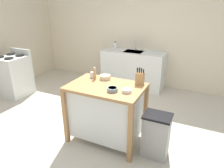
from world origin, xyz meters
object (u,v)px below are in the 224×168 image
(bowl_stoneware_deep, at_px, (112,89))
(stove, at_px, (14,76))
(bowl_ceramic_small, at_px, (127,91))
(drinking_cup, at_px, (92,75))
(trash_bin, at_px, (156,135))
(kitchen_island, at_px, (106,110))
(sink_faucet, at_px, (136,46))
(bowl_ceramic_wide, at_px, (105,77))
(pepper_grinder, at_px, (95,73))
(bottle_dish_soap, at_px, (115,45))
(knife_block, at_px, (140,78))

(bowl_stoneware_deep, xyz_separation_m, stove, (-2.77, 0.71, -0.46))
(bowl_stoneware_deep, distance_m, bowl_ceramic_small, 0.19)
(drinking_cup, xyz_separation_m, trash_bin, (1.11, -0.26, -0.61))
(kitchen_island, distance_m, bowl_stoneware_deep, 0.47)
(trash_bin, xyz_separation_m, sink_faucet, (-1.14, 2.39, 0.68))
(bowl_ceramic_wide, height_order, bowl_ceramic_small, bowl_ceramic_wide)
(kitchen_island, bearing_deg, bowl_ceramic_wide, 119.50)
(pepper_grinder, height_order, bottle_dish_soap, pepper_grinder)
(knife_block, bearing_deg, pepper_grinder, -172.11)
(bottle_dish_soap, bearing_deg, knife_block, -57.32)
(bowl_ceramic_wide, bearing_deg, bowl_stoneware_deep, -51.15)
(bowl_ceramic_small, xyz_separation_m, trash_bin, (0.42, 0.04, -0.59))
(knife_block, xyz_separation_m, pepper_grinder, (-0.68, -0.09, -0.00))
(bowl_ceramic_wide, xyz_separation_m, pepper_grinder, (-0.14, -0.07, 0.06))
(drinking_cup, bearing_deg, knife_block, 3.42)
(drinking_cup, relative_size, stove, 0.09)
(knife_block, relative_size, drinking_cup, 2.77)
(trash_bin, distance_m, sink_faucet, 2.74)
(trash_bin, bearing_deg, stove, 169.49)
(bottle_dish_soap, bearing_deg, drinking_cup, -75.00)
(bowl_stoneware_deep, height_order, drinking_cup, drinking_cup)
(bowl_stoneware_deep, relative_size, bowl_ceramic_small, 1.13)
(bottle_dish_soap, distance_m, stove, 2.48)
(drinking_cup, relative_size, sink_faucet, 0.40)
(trash_bin, xyz_separation_m, stove, (-3.37, 0.63, 0.14))
(bowl_stoneware_deep, distance_m, pepper_grinder, 0.53)
(bowl_ceramic_wide, distance_m, drinking_cup, 0.21)
(bowl_ceramic_wide, distance_m, sink_faucet, 2.13)
(drinking_cup, bearing_deg, bowl_ceramic_wide, 4.72)
(bowl_stoneware_deep, height_order, stove, stove)
(bowl_stoneware_deep, distance_m, drinking_cup, 0.61)
(bowl_stoneware_deep, height_order, bottle_dish_soap, bottle_dish_soap)
(kitchen_island, relative_size, knife_block, 4.37)
(pepper_grinder, height_order, stove, pepper_grinder)
(knife_block, bearing_deg, sink_faucet, 110.46)
(bowl_ceramic_wide, xyz_separation_m, stove, (-2.47, 0.35, -0.46))
(knife_block, bearing_deg, bowl_ceramic_wide, -177.09)
(sink_faucet, bearing_deg, knife_block, -69.54)
(bowl_ceramic_small, bearing_deg, pepper_grinder, 158.07)
(knife_block, distance_m, trash_bin, 0.81)
(bowl_stoneware_deep, xyz_separation_m, bowl_ceramic_wide, (-0.29, 0.37, 0.00))
(bowl_ceramic_small, height_order, pepper_grinder, pepper_grinder)
(bowl_ceramic_small, xyz_separation_m, pepper_grinder, (-0.62, 0.25, 0.07))
(knife_block, xyz_separation_m, drinking_cup, (-0.75, -0.05, -0.05))
(bowl_ceramic_wide, relative_size, drinking_cup, 1.86)
(trash_bin, bearing_deg, bowl_stoneware_deep, -172.02)
(kitchen_island, bearing_deg, stove, 167.59)
(stove, bearing_deg, drinking_cup, -9.12)
(bottle_dish_soap, bearing_deg, bowl_ceramic_small, -62.41)
(kitchen_island, xyz_separation_m, bowl_stoneware_deep, (0.17, -0.14, 0.42))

